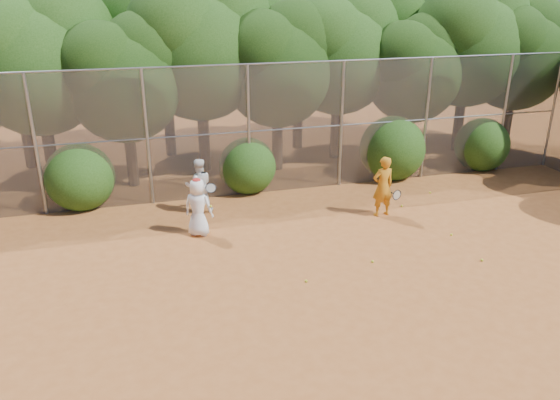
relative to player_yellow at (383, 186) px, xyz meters
name	(u,v)px	position (x,y,z in m)	size (l,w,h in m)	color
ground	(354,281)	(-2.22, -3.29, -0.87)	(80.00, 80.00, 0.00)	#965021
fence_back	(277,128)	(-2.34, 2.71, 1.18)	(20.05, 0.09, 4.03)	gray
tree_1	(37,55)	(-9.16, 5.25, 3.29)	(4.64, 4.03, 6.35)	black
tree_2	(125,74)	(-6.67, 4.55, 2.71)	(3.99, 3.47, 5.47)	black
tree_3	(201,42)	(-4.16, 5.56, 3.53)	(4.89, 4.26, 6.70)	black
tree_4	(278,61)	(-1.67, 4.95, 2.89)	(4.19, 3.64, 5.73)	black
tree_5	(340,48)	(0.84, 5.75, 3.18)	(4.51, 3.92, 6.17)	black
tree_6	(415,65)	(3.33, 4.75, 2.60)	(3.86, 3.36, 5.29)	black
tree_7	(470,38)	(5.84, 5.36, 3.41)	(4.77, 4.14, 6.53)	black
tree_8	(519,51)	(7.84, 5.05, 2.95)	(4.25, 3.70, 5.82)	black
tree_9	(13,43)	(-10.16, 7.56, 3.47)	(4.83, 4.20, 6.62)	black
tree_10	(164,30)	(-5.15, 7.76, 3.76)	(5.15, 4.48, 7.06)	black
tree_11	(300,41)	(-0.16, 7.35, 3.29)	(4.64, 4.03, 6.35)	black
tree_12	(401,28)	(4.35, 7.96, 3.64)	(5.02, 4.37, 6.88)	black
bush_0	(80,174)	(-8.22, 3.01, 0.13)	(2.00, 2.00, 2.00)	#1C4010
bush_1	(247,163)	(-3.22, 3.01, 0.03)	(1.80, 1.80, 1.80)	#1C4010
bush_2	(392,146)	(1.78, 3.01, 0.23)	(2.20, 2.20, 2.20)	#1C4010
bush_3	(482,142)	(5.28, 3.01, 0.08)	(1.90, 1.90, 1.90)	#1C4010
player_yellow	(383,186)	(0.00, 0.00, 0.00)	(0.83, 0.48, 1.74)	#C37816
player_teen	(198,207)	(-5.17, 0.09, -0.09)	(0.90, 0.80, 1.57)	white
player_white	(199,186)	(-4.94, 1.66, -0.07)	(0.86, 0.73, 1.59)	silver
ball_0	(451,235)	(1.17, -1.78, -0.84)	(0.07, 0.07, 0.07)	yellow
ball_1	(402,206)	(0.86, 0.38, -0.84)	(0.07, 0.07, 0.07)	yellow
ball_2	(373,261)	(-1.45, -2.60, -0.84)	(0.07, 0.07, 0.07)	yellow
ball_3	(482,260)	(1.08, -3.24, -0.84)	(0.07, 0.07, 0.07)	yellow
ball_4	(306,281)	(-3.25, -3.04, -0.84)	(0.07, 0.07, 0.07)	yellow
ball_5	(430,193)	(2.25, 1.16, -0.84)	(0.07, 0.07, 0.07)	yellow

